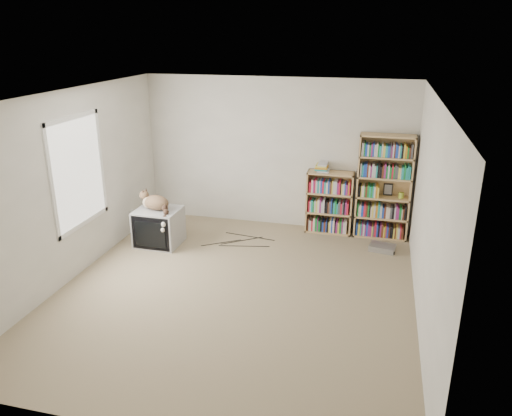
% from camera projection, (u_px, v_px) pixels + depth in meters
% --- Properties ---
extents(floor, '(4.50, 5.00, 0.01)m').
position_uv_depth(floor, '(235.00, 291.00, 6.47)').
color(floor, gray).
rests_on(floor, ground).
extents(wall_back, '(4.50, 0.02, 2.50)m').
position_uv_depth(wall_back, '(276.00, 153.00, 8.33)').
color(wall_back, silver).
rests_on(wall_back, floor).
extents(wall_front, '(4.50, 0.02, 2.50)m').
position_uv_depth(wall_front, '(140.00, 304.00, 3.76)').
color(wall_front, silver).
rests_on(wall_front, floor).
extents(wall_left, '(0.02, 5.00, 2.50)m').
position_uv_depth(wall_left, '(70.00, 187.00, 6.56)').
color(wall_left, silver).
rests_on(wall_left, floor).
extents(wall_right, '(0.02, 5.00, 2.50)m').
position_uv_depth(wall_right, '(428.00, 216.00, 5.53)').
color(wall_right, silver).
rests_on(wall_right, floor).
extents(ceiling, '(4.50, 5.00, 0.02)m').
position_uv_depth(ceiling, '(232.00, 96.00, 5.62)').
color(ceiling, white).
rests_on(ceiling, wall_back).
extents(window, '(0.02, 1.22, 1.52)m').
position_uv_depth(window, '(78.00, 172.00, 6.69)').
color(window, white).
rests_on(window, wall_left).
extents(crt_tv, '(0.67, 0.62, 0.58)m').
position_uv_depth(crt_tv, '(159.00, 227.00, 7.82)').
color(crt_tv, '#A1A1A3').
rests_on(crt_tv, floor).
extents(cat, '(0.60, 0.53, 0.50)m').
position_uv_depth(cat, '(157.00, 205.00, 7.64)').
color(cat, '#3C2A18').
rests_on(cat, crt_tv).
extents(bookcase_tall, '(0.84, 0.30, 1.68)m').
position_uv_depth(bookcase_tall, '(383.00, 189.00, 7.94)').
color(bookcase_tall, tan).
rests_on(bookcase_tall, floor).
extents(bookcase_short, '(0.75, 0.30, 1.03)m').
position_uv_depth(bookcase_short, '(329.00, 204.00, 8.24)').
color(bookcase_short, tan).
rests_on(bookcase_short, floor).
extents(book_stack, '(0.20, 0.26, 0.14)m').
position_uv_depth(book_stack, '(323.00, 167.00, 8.06)').
color(book_stack, red).
rests_on(book_stack, bookcase_short).
extents(green_mug, '(0.08, 0.08, 0.09)m').
position_uv_depth(green_mug, '(401.00, 195.00, 7.88)').
color(green_mug, '#9FBF36').
rests_on(green_mug, bookcase_tall).
extents(framed_print, '(0.14, 0.05, 0.19)m').
position_uv_depth(framed_print, '(388.00, 189.00, 8.00)').
color(framed_print, black).
rests_on(framed_print, bookcase_tall).
extents(dvd_player, '(0.42, 0.33, 0.09)m').
position_uv_depth(dvd_player, '(382.00, 248.00, 7.66)').
color(dvd_player, '#9F9FA3').
rests_on(dvd_player, floor).
extents(wall_outlet, '(0.01, 0.08, 0.13)m').
position_uv_depth(wall_outlet, '(132.00, 214.00, 8.27)').
color(wall_outlet, silver).
rests_on(wall_outlet, wall_left).
extents(floor_cables, '(1.20, 0.70, 0.01)m').
position_uv_depth(floor_cables, '(253.00, 242.00, 7.97)').
color(floor_cables, black).
rests_on(floor_cables, floor).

